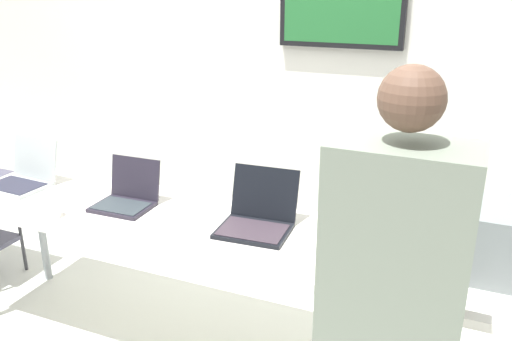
{
  "coord_description": "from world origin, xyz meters",
  "views": [
    {
      "loc": [
        1.09,
        -2.15,
        1.96
      ],
      "look_at": [
        0.15,
        0.08,
        1.08
      ],
      "focal_mm": 37.26,
      "sensor_mm": 36.0,
      "label": 1
    }
  ],
  "objects_px": {
    "laptop_station_0": "(24,175)",
    "person": "(394,279)",
    "workbench": "(224,235)",
    "laptop_station_1": "(127,196)",
    "laptop_station_3": "(416,246)",
    "laptop_station_2": "(258,216)",
    "coffee_mug": "(52,210)"
  },
  "relations": [
    {
      "from": "workbench",
      "to": "laptop_station_2",
      "type": "bearing_deg",
      "value": 18.39
    },
    {
      "from": "laptop_station_1",
      "to": "laptop_station_3",
      "type": "relative_size",
      "value": 0.85
    },
    {
      "from": "laptop_station_0",
      "to": "laptop_station_3",
      "type": "distance_m",
      "value": 2.27
    },
    {
      "from": "laptop_station_1",
      "to": "laptop_station_0",
      "type": "bearing_deg",
      "value": 178.87
    },
    {
      "from": "workbench",
      "to": "person",
      "type": "bearing_deg",
      "value": -34.05
    },
    {
      "from": "laptop_station_1",
      "to": "person",
      "type": "relative_size",
      "value": 0.18
    },
    {
      "from": "workbench",
      "to": "laptop_station_0",
      "type": "height_order",
      "value": "laptop_station_0"
    },
    {
      "from": "laptop_station_0",
      "to": "person",
      "type": "height_order",
      "value": "person"
    },
    {
      "from": "laptop_station_0",
      "to": "coffee_mug",
      "type": "distance_m",
      "value": 0.57
    },
    {
      "from": "workbench",
      "to": "coffee_mug",
      "type": "distance_m",
      "value": 0.9
    },
    {
      "from": "workbench",
      "to": "laptop_station_0",
      "type": "bearing_deg",
      "value": 178.03
    },
    {
      "from": "workbench",
      "to": "laptop_station_1",
      "type": "distance_m",
      "value": 0.61
    },
    {
      "from": "laptop_station_3",
      "to": "person",
      "type": "bearing_deg",
      "value": -90.27
    },
    {
      "from": "workbench",
      "to": "coffee_mug",
      "type": "xyz_separation_m",
      "value": [
        -0.86,
        -0.25,
        0.09
      ]
    },
    {
      "from": "laptop_station_1",
      "to": "laptop_station_3",
      "type": "bearing_deg",
      "value": 0.9
    },
    {
      "from": "laptop_station_1",
      "to": "person",
      "type": "bearing_deg",
      "value": -23.29
    },
    {
      "from": "workbench",
      "to": "laptop_station_3",
      "type": "relative_size",
      "value": 8.78
    },
    {
      "from": "laptop_station_0",
      "to": "coffee_mug",
      "type": "relative_size",
      "value": 4.28
    },
    {
      "from": "laptop_station_2",
      "to": "person",
      "type": "relative_size",
      "value": 0.21
    },
    {
      "from": "person",
      "to": "laptop_station_0",
      "type": "bearing_deg",
      "value": 163.61
    },
    {
      "from": "laptop_station_0",
      "to": "laptop_station_1",
      "type": "bearing_deg",
      "value": -1.13
    },
    {
      "from": "laptop_station_2",
      "to": "person",
      "type": "bearing_deg",
      "value": -41.84
    },
    {
      "from": "person",
      "to": "coffee_mug",
      "type": "bearing_deg",
      "value": 168.24
    },
    {
      "from": "coffee_mug",
      "to": "laptop_station_1",
      "type": "bearing_deg",
      "value": 46.47
    },
    {
      "from": "laptop_station_3",
      "to": "laptop_station_0",
      "type": "bearing_deg",
      "value": -179.77
    },
    {
      "from": "person",
      "to": "laptop_station_2",
      "type": "bearing_deg",
      "value": 138.16
    },
    {
      "from": "laptop_station_0",
      "to": "person",
      "type": "xyz_separation_m",
      "value": [
        2.27,
        -0.67,
        0.2
      ]
    },
    {
      "from": "laptop_station_2",
      "to": "laptop_station_3",
      "type": "relative_size",
      "value": 1.02
    },
    {
      "from": "workbench",
      "to": "laptop_station_1",
      "type": "bearing_deg",
      "value": 176.98
    },
    {
      "from": "laptop_station_0",
      "to": "coffee_mug",
      "type": "xyz_separation_m",
      "value": [
        0.49,
        -0.3,
        -0.02
      ]
    },
    {
      "from": "laptop_station_2",
      "to": "laptop_station_3",
      "type": "distance_m",
      "value": 0.76
    },
    {
      "from": "workbench",
      "to": "laptop_station_0",
      "type": "relative_size",
      "value": 8.84
    }
  ]
}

